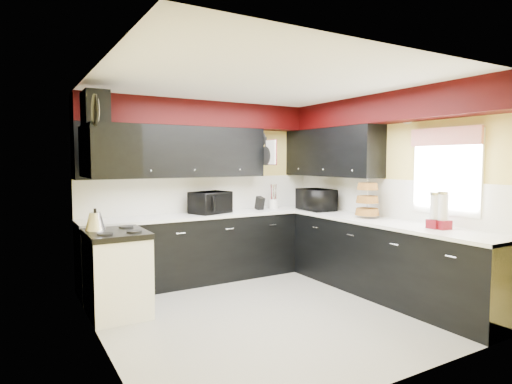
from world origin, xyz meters
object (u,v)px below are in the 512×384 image
at_px(microwave, 317,200).
at_px(knife_block, 260,203).
at_px(toaster_oven, 211,202).
at_px(utensil_crock, 274,204).
at_px(kettle, 95,221).

relative_size(microwave, knife_block, 2.94).
distance_m(toaster_oven, utensil_crock, 1.08).
relative_size(microwave, utensil_crock, 3.94).
bearing_deg(toaster_oven, knife_block, -18.63).
height_order(toaster_oven, utensil_crock, toaster_oven).
height_order(microwave, knife_block, microwave).
xyz_separation_m(microwave, utensil_crock, (-0.44, 0.51, -0.09)).
relative_size(toaster_oven, microwave, 0.92).
relative_size(knife_block, kettle, 0.90).
bearing_deg(utensil_crock, toaster_oven, -178.00).
bearing_deg(knife_block, microwave, -36.88).
height_order(utensil_crock, knife_block, knife_block).
bearing_deg(kettle, toaster_oven, 19.58).
bearing_deg(knife_block, kettle, -169.44).
bearing_deg(kettle, utensil_crock, 12.91).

